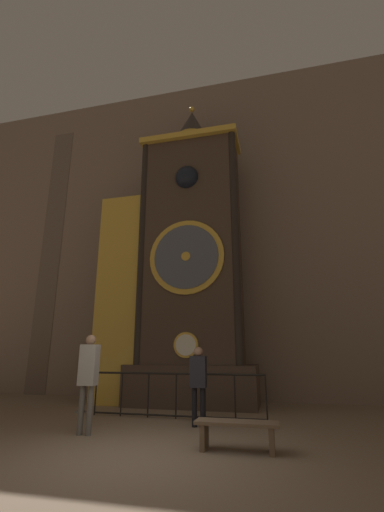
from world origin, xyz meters
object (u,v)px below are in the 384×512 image
(visitor_far, at_px, (198,378))
(visitor_bench, at_px, (237,430))
(clock_tower, at_px, (177,265))
(visitor_near, at_px, (88,373))
(stanchion_post, at_px, (81,399))

(visitor_far, bearing_deg, visitor_bench, -59.20)
(clock_tower, xyz_separation_m, visitor_far, (1.30, -2.75, -3.26))
(visitor_near, bearing_deg, clock_tower, 78.79)
(clock_tower, distance_m, stanchion_post, 4.74)
(clock_tower, bearing_deg, visitor_bench, -62.38)
(visitor_bench, bearing_deg, stanchion_post, 148.59)
(visitor_bench, bearing_deg, visitor_near, 171.82)
(visitor_near, bearing_deg, visitor_bench, -10.25)
(visitor_near, height_order, visitor_far, visitor_near)
(clock_tower, relative_size, stanchion_post, 10.27)
(visitor_far, relative_size, visitor_bench, 1.21)
(visitor_near, bearing_deg, stanchion_post, 120.43)
(visitor_near, relative_size, stanchion_post, 1.84)
(visitor_far, bearing_deg, stanchion_post, 162.55)
(clock_tower, relative_size, visitor_far, 6.35)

